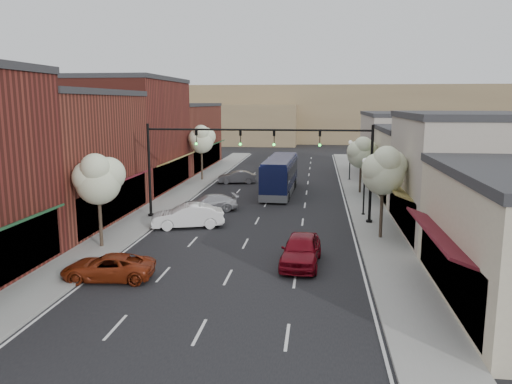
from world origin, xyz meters
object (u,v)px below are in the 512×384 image
(signal_mast_left, at_px, (180,157))
(red_hatchback, at_px, (301,250))
(tree_right_near, at_px, (384,170))
(coach_bus, at_px, (280,175))
(tree_left_far, at_px, (202,139))
(lamp_post_near, at_px, (365,177))
(parked_car_b, at_px, (188,216))
(tree_left_near, at_px, (98,178))
(parked_car_e, at_px, (237,177))
(tree_right_far, at_px, (362,152))
(signal_mast_right, at_px, (337,159))
(parked_car_c, at_px, (209,203))
(parked_car_a, at_px, (108,267))
(lamp_post_far, at_px, (350,153))

(signal_mast_left, distance_m, red_hatchback, 13.77)
(tree_right_near, relative_size, coach_bus, 0.53)
(tree_left_far, xyz_separation_m, coach_bus, (9.05, -6.63, -2.83))
(lamp_post_near, relative_size, parked_car_b, 0.90)
(parked_car_b, bearing_deg, tree_left_near, -51.31)
(tree_right_near, xyz_separation_m, parked_car_e, (-12.55, 20.71, -3.78))
(tree_right_far, distance_m, tree_left_far, 17.66)
(tree_left_far, height_order, parked_car_b, tree_left_far)
(tree_left_near, relative_size, tree_left_far, 0.93)
(signal_mast_right, bearing_deg, coach_bus, 113.08)
(signal_mast_left, distance_m, tree_right_far, 18.39)
(signal_mast_left, distance_m, lamp_post_near, 13.75)
(tree_left_far, bearing_deg, tree_left_near, -90.00)
(signal_mast_right, relative_size, parked_car_b, 1.67)
(signal_mast_left, bearing_deg, tree_left_near, -108.10)
(lamp_post_near, relative_size, red_hatchback, 0.91)
(signal_mast_left, distance_m, parked_car_c, 5.04)
(tree_left_near, xyz_separation_m, parked_car_c, (4.05, 10.83, -3.56))
(tree_right_near, relative_size, lamp_post_near, 1.34)
(lamp_post_near, height_order, parked_car_b, lamp_post_near)
(coach_bus, xyz_separation_m, parked_car_a, (-6.53, -24.29, -1.16))
(tree_left_far, bearing_deg, signal_mast_right, -52.29)
(parked_car_e, bearing_deg, signal_mast_right, 19.86)
(lamp_post_far, bearing_deg, parked_car_b, -118.71)
(tree_right_near, relative_size, parked_car_e, 1.47)
(red_hatchback, relative_size, parked_car_c, 1.07)
(signal_mast_right, distance_m, parked_car_c, 10.95)
(lamp_post_near, relative_size, lamp_post_far, 1.00)
(signal_mast_left, xyz_separation_m, red_hatchback, (9.13, -9.59, -3.79))
(coach_bus, distance_m, parked_car_e, 7.40)
(lamp_post_far, height_order, parked_car_a, lamp_post_far)
(signal_mast_right, bearing_deg, lamp_post_far, 83.78)
(signal_mast_right, xyz_separation_m, parked_car_b, (-10.15, -2.51, -3.81))
(signal_mast_right, height_order, lamp_post_far, signal_mast_right)
(tree_right_far, bearing_deg, tree_left_near, -129.69)
(tree_right_near, bearing_deg, coach_bus, 116.15)
(signal_mast_right, distance_m, parked_car_a, 17.70)
(tree_right_near, height_order, parked_car_b, tree_right_near)
(lamp_post_far, bearing_deg, coach_bus, -128.86)
(tree_right_near, xyz_separation_m, red_hatchback, (-4.84, -5.53, -3.62))
(tree_left_near, relative_size, parked_car_c, 1.25)
(parked_car_c, bearing_deg, parked_car_a, -28.14)
(lamp_post_far, bearing_deg, tree_left_near, -119.78)
(parked_car_b, bearing_deg, red_hatchback, 31.22)
(tree_right_near, distance_m, tree_left_near, 17.08)
(tree_left_near, height_order, parked_car_b, tree_left_near)
(lamp_post_far, distance_m, coach_bus, 11.22)
(tree_right_near, relative_size, parked_car_a, 1.33)
(tree_right_near, height_order, parked_car_a, tree_right_near)
(tree_right_near, distance_m, parked_car_b, 13.47)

